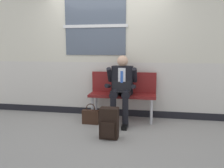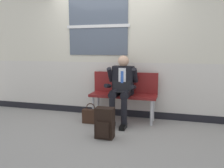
# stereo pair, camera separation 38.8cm
# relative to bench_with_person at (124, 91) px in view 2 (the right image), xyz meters

# --- Properties ---
(ground_plane) EXTENTS (18.00, 18.00, 0.00)m
(ground_plane) POSITION_rel_bench_with_person_xyz_m (-0.34, -0.33, -0.57)
(ground_plane) COLOR gray
(station_wall) EXTENTS (5.98, 0.16, 3.09)m
(station_wall) POSITION_rel_bench_with_person_xyz_m (-0.34, 0.28, 0.97)
(station_wall) COLOR beige
(station_wall) RESTS_ON ground
(bench_with_person) EXTENTS (1.29, 0.42, 0.94)m
(bench_with_person) POSITION_rel_bench_with_person_xyz_m (0.00, 0.00, 0.00)
(bench_with_person) COLOR maroon
(bench_with_person) RESTS_ON ground
(person_seated) EXTENTS (0.57, 0.70, 1.28)m
(person_seated) POSITION_rel_bench_with_person_xyz_m (-0.00, -0.20, 0.12)
(person_seated) COLOR black
(person_seated) RESTS_ON ground
(backpack) EXTENTS (0.29, 0.22, 0.49)m
(backpack) POSITION_rel_bench_with_person_xyz_m (-0.08, -1.03, -0.33)
(backpack) COLOR black
(backpack) RESTS_ON ground
(handbag) EXTENTS (0.31, 0.11, 0.39)m
(handbag) POSITION_rel_bench_with_person_xyz_m (-0.55, -0.40, -0.43)
(handbag) COLOR #331E14
(handbag) RESTS_ON ground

